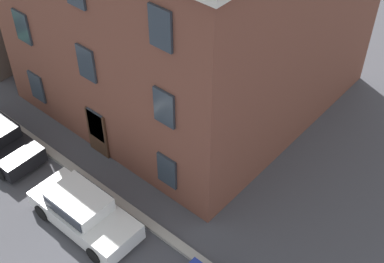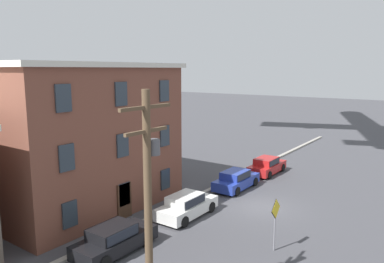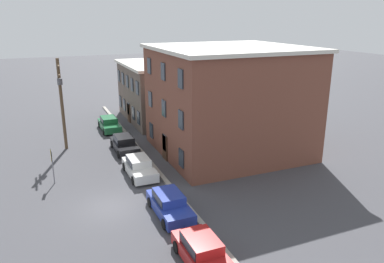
% 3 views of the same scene
% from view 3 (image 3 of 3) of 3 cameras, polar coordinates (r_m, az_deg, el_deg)
% --- Properties ---
extents(ground_plane, '(200.00, 200.00, 0.00)m').
position_cam_3_polar(ground_plane, '(25.34, -12.15, -11.19)').
color(ground_plane, '#424247').
extents(kerb_strip, '(56.00, 0.36, 0.16)m').
position_cam_3_polar(kerb_strip, '(26.33, -2.39, -9.45)').
color(kerb_strip, '#9E998E').
rests_on(kerb_strip, ground_plane).
extents(apartment_corner, '(11.44, 9.52, 6.70)m').
position_cam_3_polar(apartment_corner, '(44.83, -4.06, 6.20)').
color(apartment_corner, '#66564C').
rests_on(apartment_corner, ground_plane).
extents(apartment_midblock, '(12.24, 12.46, 9.42)m').
position_cam_3_polar(apartment_midblock, '(33.48, 5.54, 4.77)').
color(apartment_midblock, brown).
rests_on(apartment_midblock, ground_plane).
extents(car_green, '(4.40, 1.92, 1.43)m').
position_cam_3_polar(car_green, '(41.47, -12.50, 1.21)').
color(car_green, '#1E6638').
rests_on(car_green, ground_plane).
extents(car_black, '(4.40, 1.92, 1.43)m').
position_cam_3_polar(car_black, '(34.70, -10.27, -1.80)').
color(car_black, black).
rests_on(car_black, ground_plane).
extents(car_white, '(4.40, 1.92, 1.43)m').
position_cam_3_polar(car_white, '(29.36, -8.04, -5.26)').
color(car_white, silver).
rests_on(car_white, ground_plane).
extents(car_blue, '(4.40, 1.92, 1.43)m').
position_cam_3_polar(car_blue, '(23.69, -3.44, -10.87)').
color(car_blue, '#233899').
rests_on(car_blue, ground_plane).
extents(car_red, '(4.40, 1.92, 1.43)m').
position_cam_3_polar(car_red, '(19.45, 1.62, -17.74)').
color(car_red, '#B21E1E').
rests_on(car_red, ground_plane).
extents(caution_sign, '(1.05, 0.08, 2.72)m').
position_cam_3_polar(caution_sign, '(29.14, -20.59, -4.12)').
color(caution_sign, slate).
rests_on(caution_sign, ground_plane).
extents(utility_pole, '(2.40, 0.44, 8.37)m').
position_cam_3_polar(utility_pole, '(35.68, -19.27, 4.64)').
color(utility_pole, brown).
rests_on(utility_pole, ground_plane).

